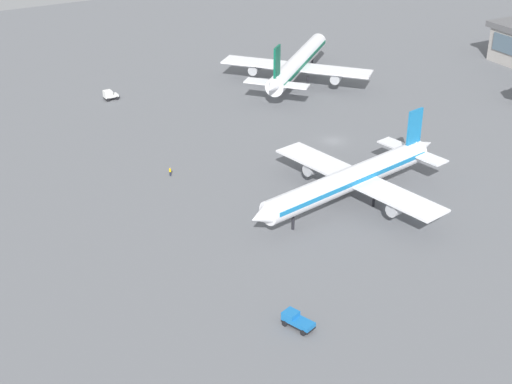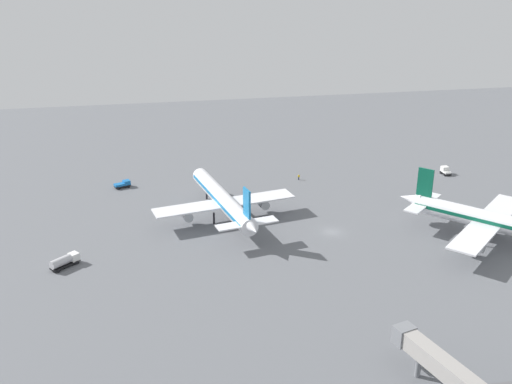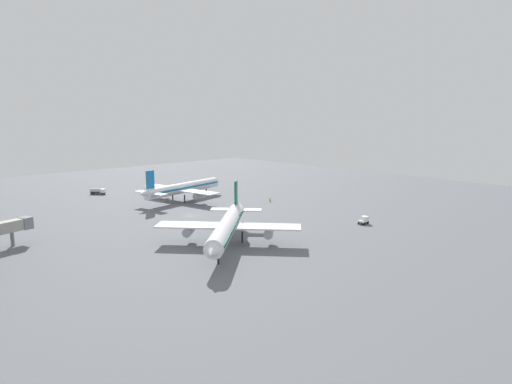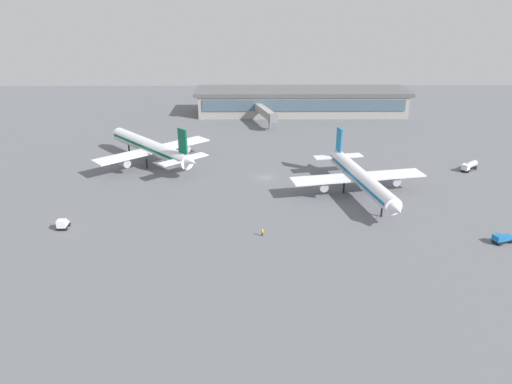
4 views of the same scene
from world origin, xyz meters
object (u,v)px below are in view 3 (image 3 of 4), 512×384
baggage_tug (364,220)px  ground_crew_worker (270,200)px  pushback_tractor (200,184)px  fuel_truck (98,191)px  airplane_taxiing (183,188)px  airplane_at_gate (228,226)px

baggage_tug → ground_crew_worker: bearing=83.1°
baggage_tug → pushback_tractor: bearing=83.6°
fuel_truck → baggage_tug: bearing=-20.7°
airplane_taxiing → baggage_tug: 72.11m
pushback_tractor → ground_crew_worker: 50.17m
airplane_taxiing → fuel_truck: bearing=106.3°
baggage_tug → fuel_truck: size_ratio=0.54×
ground_crew_worker → pushback_tractor: bearing=81.1°
baggage_tug → fuel_truck: fuel_truck is taller
pushback_tractor → airplane_taxiing: bearing=-67.1°
pushback_tractor → fuel_truck: bearing=-124.5°
airplane_taxiing → fuel_truck: 40.71m
airplane_at_gate → airplane_taxiing: (-57.83, 25.57, -0.27)m
airplane_at_gate → airplane_taxiing: bearing=-155.6°
ground_crew_worker → airplane_at_gate: bearing=-150.9°
fuel_truck → airplane_taxiing: bearing=-13.0°
airplane_at_gate → fuel_truck: bearing=-136.0°
baggage_tug → ground_crew_worker: 44.22m
baggage_tug → pushback_tractor: 94.38m
pushback_tractor → ground_crew_worker: pushback_tractor is taller
baggage_tug → ground_crew_worker: (-44.05, 3.85, -0.31)m
pushback_tractor → ground_crew_worker: bearing=-24.2°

